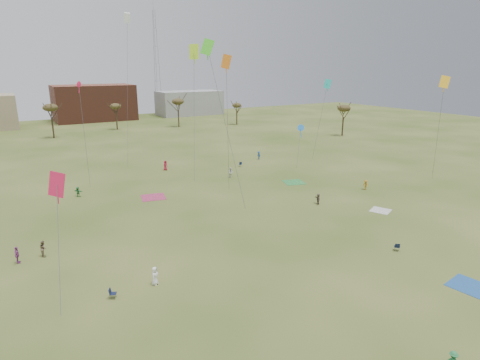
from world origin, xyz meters
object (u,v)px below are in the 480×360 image
camp_chair_center (397,248)px  radio_tower (156,63)px  camp_chair_left (113,295)px  flyer_near_left (155,276)px  camp_chair_right (240,165)px

camp_chair_center → radio_tower: size_ratio=0.02×
camp_chair_left → radio_tower: bearing=5.8°
flyer_near_left → camp_chair_left: flyer_near_left is taller
camp_chair_center → camp_chair_right: size_ratio=1.00×
camp_chair_left → radio_tower: size_ratio=0.02×
camp_chair_left → camp_chair_center: size_ratio=1.00×
camp_chair_center → flyer_near_left: bearing=28.8°
camp_chair_right → radio_tower: size_ratio=0.02×
camp_chair_left → camp_chair_center: 27.92m
camp_chair_center → camp_chair_right: (4.22, 38.72, 0.00)m
camp_chair_center → camp_chair_left: bearing=31.3°
camp_chair_center → radio_tower: (19.78, 127.40, 18.95)m
flyer_near_left → camp_chair_right: bearing=4.7°
flyer_near_left → camp_chair_right: flyer_near_left is taller
camp_chair_center → camp_chair_right: same height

